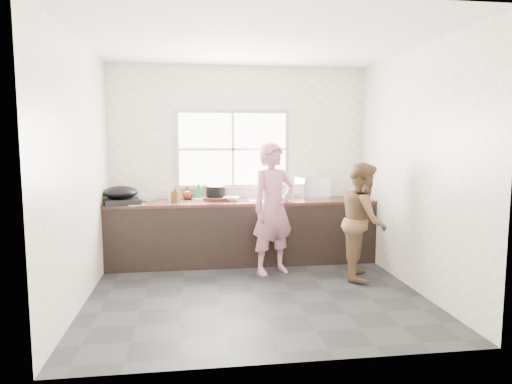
{
  "coord_description": "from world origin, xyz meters",
  "views": [
    {
      "loc": [
        -0.66,
        -4.83,
        1.7
      ],
      "look_at": [
        0.1,
        0.65,
        1.05
      ],
      "focal_mm": 32.0,
      "sensor_mm": 36.0,
      "label": 1
    }
  ],
  "objects": [
    {
      "name": "pot_lid_left",
      "position": [
        -1.39,
        1.08,
        0.87
      ],
      "size": [
        0.33,
        0.33,
        0.01
      ],
      "primitive_type": "cylinder",
      "rotation": [
        0.0,
        0.0,
        0.39
      ],
      "color": "#BABCC1",
      "rests_on": "countertop"
    },
    {
      "name": "window_frame",
      "position": [
        -0.1,
        1.59,
        1.55
      ],
      "size": [
        1.6,
        0.05,
        1.1
      ],
      "primitive_type": "cube",
      "color": "#9EA0A5",
      "rests_on": "wall_back"
    },
    {
      "name": "window_glazing",
      "position": [
        -0.1,
        1.57,
        1.55
      ],
      "size": [
        1.5,
        0.01,
        1.0
      ],
      "primitive_type": "cube",
      "color": "white",
      "rests_on": "window_frame"
    },
    {
      "name": "bottle_green",
      "position": [
        -0.59,
        1.52,
        0.99
      ],
      "size": [
        0.13,
        0.13,
        0.26
      ],
      "primitive_type": "imported",
      "rotation": [
        0.0,
        0.0,
        -0.33
      ],
      "color": "#277831",
      "rests_on": "countertop"
    },
    {
      "name": "bottle_brown_short",
      "position": [
        -0.74,
        1.52,
        0.94
      ],
      "size": [
        0.15,
        0.15,
        0.16
      ],
      "primitive_type": "imported",
      "rotation": [
        0.0,
        0.0,
        0.22
      ],
      "color": "#512614",
      "rests_on": "countertop"
    },
    {
      "name": "wall_back",
      "position": [
        0.0,
        1.6,
        1.35
      ],
      "size": [
        3.6,
        0.01,
        2.7
      ],
      "primitive_type": "cube",
      "color": "silver",
      "rests_on": "ground"
    },
    {
      "name": "plate_food",
      "position": [
        -0.56,
        1.51,
        0.87
      ],
      "size": [
        0.31,
        0.31,
        0.02
      ],
      "primitive_type": "cylinder",
      "rotation": [
        0.0,
        0.0,
        -0.36
      ],
      "color": "silver",
      "rests_on": "countertop"
    },
    {
      "name": "wall_right",
      "position": [
        1.8,
        0.0,
        1.35
      ],
      "size": [
        0.01,
        3.2,
        2.7
      ],
      "primitive_type": "cube",
      "color": "silver",
      "rests_on": "ground"
    },
    {
      "name": "wall_front",
      "position": [
        0.0,
        -1.6,
        1.35
      ],
      "size": [
        3.6,
        0.01,
        2.7
      ],
      "primitive_type": "cube",
      "color": "silver",
      "rests_on": "ground"
    },
    {
      "name": "wok",
      "position": [
        -1.6,
        1.23,
        1.0
      ],
      "size": [
        0.47,
        0.47,
        0.17
      ],
      "primitive_type": "ellipsoid",
      "rotation": [
        0.0,
        0.0,
        -0.06
      ],
      "color": "black",
      "rests_on": "burner"
    },
    {
      "name": "bottle_brown_tall",
      "position": [
        -0.89,
        1.27,
        0.96
      ],
      "size": [
        0.11,
        0.12,
        0.2
      ],
      "primitive_type": "imported",
      "rotation": [
        0.0,
        0.0,
        -0.38
      ],
      "color": "#513414",
      "rests_on": "countertop"
    },
    {
      "name": "countertop",
      "position": [
        0.0,
        1.29,
        0.84
      ],
      "size": [
        3.6,
        0.64,
        0.04
      ],
      "primitive_type": "cube",
      "color": "#3A1D17",
      "rests_on": "cabinet"
    },
    {
      "name": "burner",
      "position": [
        -1.58,
        1.18,
        0.89
      ],
      "size": [
        0.54,
        0.54,
        0.07
      ],
      "primitive_type": "cube",
      "rotation": [
        0.0,
        0.0,
        0.26
      ],
      "color": "black",
      "rests_on": "countertop"
    },
    {
      "name": "person_side",
      "position": [
        1.39,
        0.4,
        0.71
      ],
      "size": [
        0.72,
        0.82,
        1.42
      ],
      "primitive_type": "imported",
      "rotation": [
        0.0,
        0.0,
        1.27
      ],
      "color": "brown",
      "rests_on": "floor"
    },
    {
      "name": "faucet",
      "position": [
        0.35,
        1.49,
        1.01
      ],
      "size": [
        0.02,
        0.02,
        0.3
      ],
      "primitive_type": "cylinder",
      "color": "silver",
      "rests_on": "countertop"
    },
    {
      "name": "cleaver",
      "position": [
        -0.22,
        1.36,
        0.9
      ],
      "size": [
        0.21,
        0.13,
        0.01
      ],
      "primitive_type": "cube",
      "rotation": [
        0.0,
        0.0,
        0.15
      ],
      "color": "silver",
      "rests_on": "cutting_board"
    },
    {
      "name": "bowl_held",
      "position": [
        0.46,
        1.24,
        0.89
      ],
      "size": [
        0.24,
        0.24,
        0.07
      ],
      "primitive_type": "imported",
      "rotation": [
        0.0,
        0.0,
        0.21
      ],
      "color": "white",
      "rests_on": "countertop"
    },
    {
      "name": "cabinet",
      "position": [
        0.0,
        1.29,
        0.41
      ],
      "size": [
        3.6,
        0.62,
        0.82
      ],
      "primitive_type": "cube",
      "color": "black",
      "rests_on": "floor"
    },
    {
      "name": "pot_lid_right",
      "position": [
        -1.27,
        1.48,
        0.87
      ],
      "size": [
        0.27,
        0.27,
        0.01
      ],
      "primitive_type": "cylinder",
      "rotation": [
        0.0,
        0.0,
        -0.13
      ],
      "color": "#A5A7AB",
      "rests_on": "countertop"
    },
    {
      "name": "sink",
      "position": [
        0.35,
        1.29,
        0.86
      ],
      "size": [
        0.55,
        0.45,
        0.02
      ],
      "primitive_type": "cube",
      "color": "silver",
      "rests_on": "countertop"
    },
    {
      "name": "ceiling",
      "position": [
        0.0,
        0.0,
        2.71
      ],
      "size": [
        3.6,
        3.2,
        0.01
      ],
      "primitive_type": "cube",
      "color": "silver",
      "rests_on": "wall_back"
    },
    {
      "name": "bowl_crabs",
      "position": [
        0.49,
        1.08,
        0.89
      ],
      "size": [
        0.2,
        0.2,
        0.06
      ],
      "primitive_type": "imported",
      "rotation": [
        0.0,
        0.0,
        -0.04
      ],
      "color": "white",
      "rests_on": "countertop"
    },
    {
      "name": "glass_jar",
      "position": [
        -0.98,
        1.52,
        0.91
      ],
      "size": [
        0.1,
        0.1,
        0.11
      ],
      "primitive_type": "cylinder",
      "rotation": [
        0.0,
        0.0,
        -0.33
      ],
      "color": "silver",
      "rests_on": "countertop"
    },
    {
      "name": "wall_left",
      "position": [
        -1.8,
        0.0,
        1.35
      ],
      "size": [
        0.01,
        3.2,
        2.7
      ],
      "primitive_type": "cube",
      "color": "beige",
      "rests_on": "ground"
    },
    {
      "name": "woman",
      "position": [
        0.33,
        0.74,
        0.77
      ],
      "size": [
        0.66,
        0.57,
        1.54
      ],
      "primitive_type": "imported",
      "rotation": [
        0.0,
        0.0,
        0.42
      ],
      "color": "#BC7189",
      "rests_on": "floor"
    },
    {
      "name": "cutting_board",
      "position": [
        -0.3,
        1.38,
        0.88
      ],
      "size": [
        0.48,
        0.48,
        0.04
      ],
      "primitive_type": "cylinder",
      "rotation": [
        0.0,
        0.0,
        -0.1
      ],
      "color": "black",
      "rests_on": "countertop"
    },
    {
      "name": "bowl_mince",
      "position": [
        -0.15,
        1.26,
        0.89
      ],
      "size": [
        0.29,
        0.29,
        0.06
      ],
      "primitive_type": "imported",
      "rotation": [
        0.0,
        0.0,
        -0.37
      ],
      "color": "silver",
      "rests_on": "countertop"
    },
    {
      "name": "floor",
      "position": [
        0.0,
        0.0,
        -0.01
      ],
      "size": [
        3.6,
        3.2,
        0.01
      ],
      "primitive_type": "cube",
      "color": "#252527",
      "rests_on": "ground"
    },
    {
      "name": "black_pot",
      "position": [
        -0.35,
        1.39,
        0.96
      ],
      "size": [
        0.31,
        0.31,
        0.19
      ],
      "primitive_type": "cylinder",
      "rotation": [
        0.0,
        0.0,
        0.17
      ],
      "color": "black",
      "rests_on": "countertop"
    },
    {
      "name": "dish_rack",
      "position": [
        0.98,
        1.31,
        1.01
      ],
      "size": [
        0.46,
        0.37,
        0.3
      ],
      "primitive_type": "cube",
      "rotation": [
        0.0,
        0.0,
        0.25
      ],
      "color": "silver",
      "rests_on": "countertop"
    }
  ]
}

